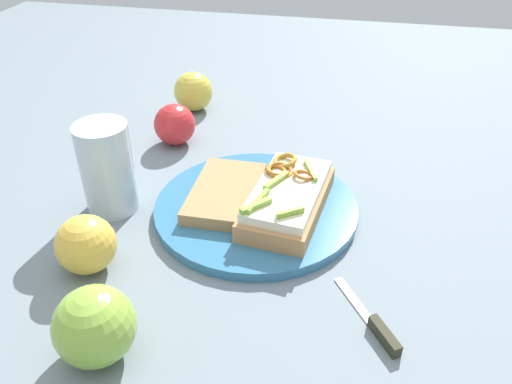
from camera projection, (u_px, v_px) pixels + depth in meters
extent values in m
plane|color=slate|center=(256.00, 212.00, 0.72)|extent=(2.00, 2.00, 0.00)
cylinder|color=teal|center=(256.00, 208.00, 0.71)|extent=(0.28, 0.28, 0.01)
cube|color=tan|center=(288.00, 202.00, 0.69)|extent=(0.19, 0.11, 0.03)
cube|color=beige|center=(288.00, 190.00, 0.68)|extent=(0.17, 0.10, 0.01)
torus|color=#B4721F|center=(280.00, 171.00, 0.70)|extent=(0.05, 0.05, 0.01)
torus|color=#C36E28|center=(303.00, 175.00, 0.69)|extent=(0.03, 0.03, 0.01)
torus|color=#B27021|center=(276.00, 170.00, 0.70)|extent=(0.04, 0.04, 0.01)
torus|color=#B07F24|center=(285.00, 161.00, 0.72)|extent=(0.05, 0.04, 0.02)
cube|color=#7FB832|center=(258.00, 201.00, 0.64)|extent=(0.05, 0.02, 0.01)
cube|color=#84B033|center=(290.00, 212.00, 0.62)|extent=(0.03, 0.03, 0.01)
cube|color=#8BB540|center=(311.00, 170.00, 0.70)|extent=(0.05, 0.03, 0.01)
cube|color=#84B338|center=(276.00, 180.00, 0.68)|extent=(0.05, 0.03, 0.01)
cube|color=#81B13E|center=(256.00, 206.00, 0.63)|extent=(0.04, 0.04, 0.01)
cube|color=#AC8051|center=(226.00, 193.00, 0.71)|extent=(0.15, 0.09, 0.02)
sphere|color=red|center=(175.00, 125.00, 0.86)|extent=(0.10, 0.10, 0.07)
sphere|color=gold|center=(86.00, 244.00, 0.60)|extent=(0.10, 0.10, 0.07)
sphere|color=gold|center=(193.00, 91.00, 0.98)|extent=(0.09, 0.09, 0.07)
sphere|color=#86B43D|center=(95.00, 326.00, 0.49)|extent=(0.09, 0.09, 0.08)
cylinder|color=silver|center=(107.00, 168.00, 0.69)|extent=(0.07, 0.07, 0.13)
cube|color=silver|center=(354.00, 299.00, 0.57)|extent=(0.07, 0.05, 0.00)
cube|color=#2F2F1F|center=(384.00, 336.00, 0.53)|extent=(0.05, 0.04, 0.01)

